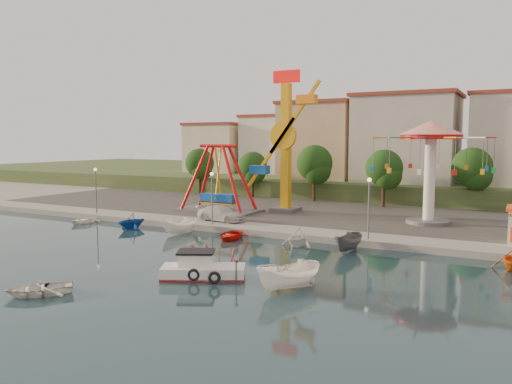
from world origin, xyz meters
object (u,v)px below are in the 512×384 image
Objects in this scene: kamikaze_tower at (288,145)px; rowboat_a at (186,266)px; pirate_ship_ride at (218,180)px; cabin_motorboat at (202,270)px; van at (221,214)px; skiff at (289,276)px; wave_swinger at (431,149)px.

rowboat_a is at bearing -81.15° from kamikaze_tower.
pirate_ship_ride is 0.61× the size of kamikaze_tower.
cabin_motorboat reaches higher than rowboat_a.
van reaches higher than rowboat_a.
skiff is at bearing -131.39° from van.
wave_swinger reaches higher than pirate_ship_ride.
wave_swinger is at bearing 111.35° from skiff.
wave_swinger is 3.38× the size of rowboat_a.
cabin_motorboat is (-10.10, -25.85, -7.68)m from wave_swinger.
kamikaze_tower is at bearing 177.44° from wave_swinger.
kamikaze_tower is 2.85× the size of cabin_motorboat.
kamikaze_tower is 27.12m from rowboat_a.
van is at bearing 162.15° from skiff.
van reaches higher than cabin_motorboat.
pirate_ship_ride is 1.73× the size of cabin_motorboat.
kamikaze_tower reaches higher than skiff.
cabin_motorboat is 19.79m from van.
pirate_ship_ride reaches higher than van.
cabin_motorboat is 1.69× the size of rowboat_a.
rowboat_a is (3.98, -25.56, -8.15)m from kamikaze_tower.
rowboat_a is at bearing -149.25° from van.
wave_swinger reaches higher than rowboat_a.
pirate_ship_ride is 9.16m from kamikaze_tower.
pirate_ship_ride is 0.86× the size of wave_swinger.
wave_swinger reaches higher than cabin_motorboat.
van is (-19.52, -8.47, -6.81)m from wave_swinger.
kamikaze_tower is 12.12m from van.
wave_swinger is at bearing -2.56° from kamikaze_tower.
van is at bearing -110.55° from kamikaze_tower.
van is (-3.44, -9.19, -7.12)m from kamikaze_tower.
rowboat_a is at bearing -156.10° from skiff.
rowboat_a is at bearing -115.96° from wave_swinger.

